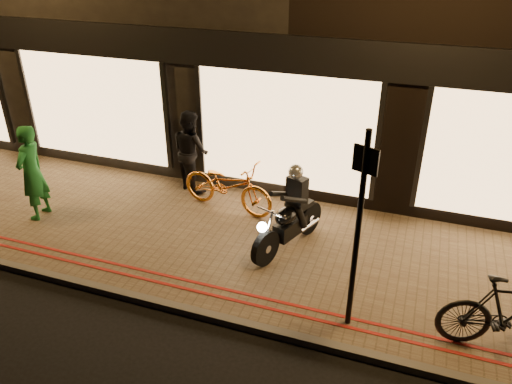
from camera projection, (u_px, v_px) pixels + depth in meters
ground at (207, 321)px, 7.49m from camera, size 90.00×90.00×0.00m
sidewalk at (252, 247)px, 9.13m from camera, size 50.00×4.00×0.12m
kerb_stone at (208, 316)px, 7.50m from camera, size 50.00×0.14×0.12m
red_kerb_lines at (221, 292)px, 7.89m from camera, size 50.00×0.26×0.01m
motorcycle at (290, 217)px, 8.76m from camera, size 0.88×1.86×1.59m
sign_post at (358, 225)px, 6.52m from camera, size 0.34×0.16×3.00m
bicycle_gold at (227, 185)px, 10.02m from camera, size 2.13×1.05×1.07m
bicycle_dark at (512, 314)px, 6.62m from camera, size 1.99×0.93×1.15m
person_green at (32, 173)px, 9.57m from camera, size 0.54×0.74×1.90m
person_dark at (191, 151)px, 10.68m from camera, size 1.10×1.04×1.79m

